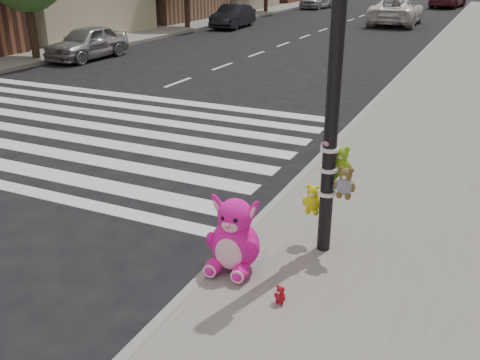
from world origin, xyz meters
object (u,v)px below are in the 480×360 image
Objects in this scene: signal_pole at (333,120)px; car_silver_far at (87,42)px; car_dark_far at (233,16)px; red_teddy at (280,295)px; car_white_near at (397,11)px; pink_bunny at (234,239)px.

signal_pole reaches higher than car_silver_far.
car_silver_far is (-12.41, 10.42, -1.16)m from signal_pole.
red_teddy is at bearing -66.97° from car_dark_far.
car_silver_far is 0.65× the size of car_white_near.
pink_bunny is at bearing -44.38° from car_silver_far.
car_silver_far is at bearing -96.12° from car_dark_far.
signal_pole is at bearing 99.33° from red_teddy.
car_silver_far is 0.95× the size of car_dark_far.
pink_bunny is 28.51m from car_white_near.
car_dark_far is 0.68× the size of car_white_near.
signal_pole reaches higher than car_dark_far.
pink_bunny is 16.21m from car_silver_far.
signal_pole is 25.12m from car_dark_far.
car_silver_far is at bearing 62.62° from car_white_near.
red_teddy is at bearing -34.21° from pink_bunny.
car_silver_far is at bearing 131.52° from pink_bunny.
car_white_near is at bearing 92.32° from pink_bunny.
red_teddy is 26.23m from car_dark_far.
red_teddy is at bearing -43.68° from car_silver_far.
signal_pole is 1.11× the size of car_silver_far.
car_white_near is (7.93, 5.38, 0.15)m from car_dark_far.
car_dark_far is 9.59m from car_white_near.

